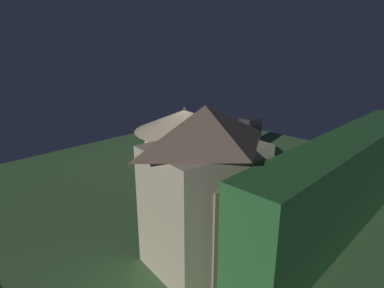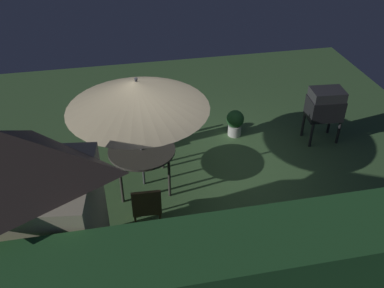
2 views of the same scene
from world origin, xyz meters
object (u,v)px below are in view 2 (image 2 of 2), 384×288
object	(u,v)px
patio_table	(142,152)
bbq_grill	(325,105)
garden_shed	(24,223)
chair_far_side	(147,205)
chair_near_shed	(122,130)
person_in_red	(122,121)
patio_umbrella	(137,95)
potted_plant_by_shed	(235,122)

from	to	relation	value
patio_table	bbq_grill	bearing A→B (deg)	-168.95
garden_shed	chair_far_side	xyz separation A→B (m)	(-1.58, -0.99, -0.89)
chair_near_shed	person_in_red	size ratio (longest dim) A/B	0.71
bbq_grill	patio_table	bearing A→B (deg)	11.05
garden_shed	chair_far_side	bearing A→B (deg)	-147.89
patio_table	chair_far_side	xyz separation A→B (m)	(0.06, 1.17, -0.21)
patio_umbrella	chair_near_shed	distance (m)	1.83
garden_shed	bbq_grill	xyz separation A→B (m)	(-5.53, -2.92, -0.56)
patio_table	chair_near_shed	xyz separation A→B (m)	(0.31, -1.17, -0.21)
garden_shed	chair_far_side	size ratio (longest dim) A/B	3.07
garden_shed	patio_table	bearing A→B (deg)	-127.17
garden_shed	chair_far_side	world-z (taller)	garden_shed
patio_umbrella	chair_far_side	size ratio (longest dim) A/B	2.69
chair_near_shed	person_in_red	xyz separation A→B (m)	(-0.02, 0.08, 0.26)
patio_umbrella	person_in_red	bearing A→B (deg)	-75.21
bbq_grill	person_in_red	world-z (taller)	person_in_red
chair_near_shed	patio_table	bearing A→B (deg)	104.79
garden_shed	patio_umbrella	world-z (taller)	garden_shed
bbq_grill	potted_plant_by_shed	xyz separation A→B (m)	(1.76, -0.53, -0.52)
patio_table	potted_plant_by_shed	xyz separation A→B (m)	(-2.14, -1.30, -0.40)
garden_shed	chair_near_shed	world-z (taller)	garden_shed
chair_near_shed	chair_far_side	xyz separation A→B (m)	(-0.25, 2.33, 0.00)
chair_near_shed	potted_plant_by_shed	bearing A→B (deg)	-176.98
patio_table	chair_far_side	size ratio (longest dim) A/B	1.34
patio_umbrella	patio_table	bearing A→B (deg)	5.36
chair_near_shed	chair_far_side	bearing A→B (deg)	96.16
chair_near_shed	potted_plant_by_shed	size ratio (longest dim) A/B	1.50
chair_far_side	potted_plant_by_shed	xyz separation A→B (m)	(-2.19, -2.46, -0.19)
patio_umbrella	chair_far_side	world-z (taller)	patio_umbrella
garden_shed	patio_table	size ratio (longest dim) A/B	2.29
patio_table	patio_umbrella	size ratio (longest dim) A/B	0.50
potted_plant_by_shed	garden_shed	bearing A→B (deg)	42.46
patio_umbrella	chair_far_side	xyz separation A→B (m)	(0.06, 1.17, -1.38)
chair_near_shed	person_in_red	world-z (taller)	person_in_red
garden_shed	patio_table	distance (m)	2.79
patio_table	garden_shed	bearing A→B (deg)	52.83
patio_umbrella	chair_near_shed	size ratio (longest dim) A/B	2.69
garden_shed	potted_plant_by_shed	world-z (taller)	garden_shed
chair_near_shed	patio_umbrella	bearing A→B (deg)	104.79
chair_far_side	person_in_red	bearing A→B (deg)	-84.17
garden_shed	person_in_red	distance (m)	3.57
patio_umbrella	person_in_red	size ratio (longest dim) A/B	1.92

